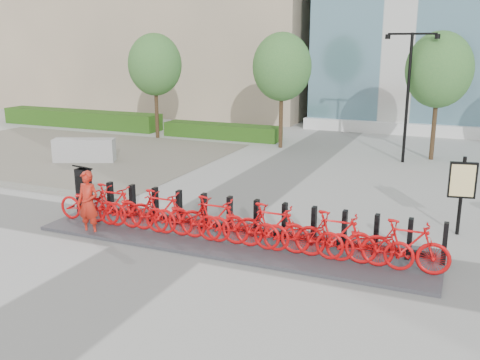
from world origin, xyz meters
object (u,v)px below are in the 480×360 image
at_px(kiosk, 84,189).
at_px(map_sign, 462,184).
at_px(worker_red, 88,203).
at_px(bike_0, 89,204).
at_px(jersey_barrier, 84,150).

xyz_separation_m(kiosk, map_sign, (9.50, 2.39, 0.58)).
relative_size(kiosk, worker_red, 0.84).
bearing_deg(bike_0, kiosk, 47.09).
distance_m(jersey_barrier, map_sign, 14.37).
xyz_separation_m(kiosk, worker_red, (1.13, -1.22, 0.08)).
bearing_deg(bike_0, worker_red, -142.31).
distance_m(bike_0, kiosk, 0.89).
bearing_deg(map_sign, kiosk, -176.51).
distance_m(kiosk, map_sign, 9.82).
height_order(kiosk, jersey_barrier, kiosk).
bearing_deg(worker_red, map_sign, 22.24).
bearing_deg(bike_0, map_sign, -71.39).
xyz_separation_m(worker_red, jersey_barrier, (-5.62, 6.76, -0.35)).
distance_m(bike_0, jersey_barrier, 7.99).
height_order(bike_0, map_sign, map_sign).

